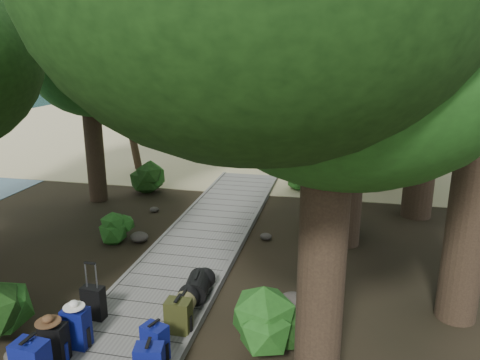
% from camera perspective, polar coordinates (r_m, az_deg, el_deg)
% --- Properties ---
extents(ground, '(120.00, 120.00, 0.00)m').
position_cam_1_polar(ground, '(10.49, -6.26, -9.82)').
color(ground, '#2D2316').
rests_on(ground, ground).
extents(sand_beach, '(40.00, 22.00, 0.02)m').
position_cam_1_polar(sand_beach, '(25.52, 5.24, 5.67)').
color(sand_beach, tan).
rests_on(sand_beach, ground).
extents(distant_hill, '(32.00, 16.00, 12.00)m').
position_cam_1_polar(distant_hill, '(71.55, -25.14, 10.87)').
color(distant_hill, black).
rests_on(distant_hill, ground).
extents(boardwalk, '(2.00, 12.00, 0.12)m').
position_cam_1_polar(boardwalk, '(11.33, -4.65, -7.41)').
color(boardwalk, slate).
rests_on(boardwalk, ground).
extents(backpack_left_b, '(0.36, 0.26, 0.65)m').
position_cam_1_polar(backpack_left_b, '(7.64, -21.68, -17.74)').
color(backpack_left_b, black).
rests_on(backpack_left_b, boardwalk).
extents(backpack_left_c, '(0.38, 0.28, 0.70)m').
position_cam_1_polar(backpack_left_c, '(7.83, -19.32, -16.40)').
color(backpack_left_c, navy).
rests_on(backpack_left_c, boardwalk).
extents(backpack_right_c, '(0.42, 0.36, 0.61)m').
position_cam_1_polar(backpack_right_c, '(7.29, -10.33, -18.71)').
color(backpack_right_c, navy).
rests_on(backpack_right_c, boardwalk).
extents(backpack_right_d, '(0.40, 0.29, 0.61)m').
position_cam_1_polar(backpack_right_d, '(7.84, -7.52, -15.92)').
color(backpack_right_d, '#383916').
rests_on(backpack_right_d, boardwalk).
extents(duffel_right_khaki, '(0.40, 0.57, 0.37)m').
position_cam_1_polar(duffel_right_khaki, '(8.34, -6.81, -14.73)').
color(duffel_right_khaki, olive).
rests_on(duffel_right_khaki, boardwalk).
extents(duffel_right_black, '(0.51, 0.73, 0.43)m').
position_cam_1_polar(duffel_right_black, '(8.77, -5.24, -12.81)').
color(duffel_right_black, black).
rests_on(duffel_right_black, boardwalk).
extents(suitcase_on_boardwalk, '(0.38, 0.22, 0.58)m').
position_cam_1_polar(suitcase_on_boardwalk, '(8.47, -17.41, -14.08)').
color(suitcase_on_boardwalk, black).
rests_on(suitcase_on_boardwalk, boardwalk).
extents(lone_suitcase_on_sand, '(0.47, 0.29, 0.70)m').
position_cam_1_polar(lone_suitcase_on_sand, '(17.76, 3.21, 2.36)').
color(lone_suitcase_on_sand, black).
rests_on(lone_suitcase_on_sand, sand_beach).
extents(hat_brown, '(0.36, 0.36, 0.11)m').
position_cam_1_polar(hat_brown, '(7.43, -22.41, -15.39)').
color(hat_brown, '#51351E').
rests_on(hat_brown, backpack_left_b).
extents(hat_white, '(0.32, 0.32, 0.11)m').
position_cam_1_polar(hat_white, '(7.58, -19.63, -14.04)').
color(hat_white, silver).
rests_on(hat_white, backpack_left_c).
extents(kayak, '(1.09, 3.44, 0.34)m').
position_cam_1_polar(kayak, '(20.38, -4.03, 3.59)').
color(kayak, red).
rests_on(kayak, sand_beach).
extents(sun_lounger, '(0.80, 2.08, 0.66)m').
position_cam_1_polar(sun_lounger, '(18.92, 12.76, 2.76)').
color(sun_lounger, silver).
rests_on(sun_lounger, sand_beach).
extents(tree_right_a, '(5.13, 5.13, 8.55)m').
position_cam_1_polar(tree_right_a, '(5.37, 11.14, 12.80)').
color(tree_right_a, black).
rests_on(tree_right_a, ground).
extents(tree_right_c, '(5.55, 5.55, 9.61)m').
position_cam_1_polar(tree_right_c, '(10.66, 14.22, 16.90)').
color(tree_right_c, black).
rests_on(tree_right_c, ground).
extents(tree_right_e, '(4.84, 4.84, 8.72)m').
position_cam_1_polar(tree_right_e, '(15.55, 17.02, 14.62)').
color(tree_right_e, black).
rests_on(tree_right_e, ground).
extents(tree_right_f, '(6.05, 6.05, 10.80)m').
position_cam_1_polar(tree_right_f, '(18.98, 23.67, 17.28)').
color(tree_right_f, black).
rests_on(tree_right_f, ground).
extents(tree_left_c, '(4.43, 4.43, 7.71)m').
position_cam_1_polar(tree_left_c, '(14.35, -18.06, 12.45)').
color(tree_left_c, black).
rests_on(tree_left_c, ground).
extents(tree_back_a, '(5.49, 5.49, 9.50)m').
position_cam_1_polar(tree_back_a, '(24.97, 1.51, 16.44)').
color(tree_back_a, black).
rests_on(tree_back_a, ground).
extents(tree_back_b, '(4.97, 4.97, 8.88)m').
position_cam_1_polar(tree_back_b, '(25.64, 9.77, 15.52)').
color(tree_back_b, black).
rests_on(tree_back_b, ground).
extents(tree_back_c, '(5.52, 5.52, 9.94)m').
position_cam_1_polar(tree_back_c, '(24.18, 17.23, 16.30)').
color(tree_back_c, black).
rests_on(tree_back_c, ground).
extents(tree_back_d, '(4.93, 4.93, 8.22)m').
position_cam_1_polar(tree_back_d, '(25.53, -8.39, 14.84)').
color(tree_back_d, black).
rests_on(tree_back_d, ground).
extents(palm_right_a, '(3.90, 3.90, 6.65)m').
position_cam_1_polar(palm_right_a, '(14.96, 13.91, 10.83)').
color(palm_right_a, '#163A10').
rests_on(palm_right_a, ground).
extents(palm_right_b, '(4.75, 4.75, 9.18)m').
position_cam_1_polar(palm_right_b, '(20.29, 19.88, 15.20)').
color(palm_right_b, '#163A10').
rests_on(palm_right_b, ground).
extents(palm_right_c, '(4.18, 4.18, 6.64)m').
position_cam_1_polar(palm_right_c, '(21.29, 11.59, 12.37)').
color(palm_right_c, '#163A10').
rests_on(palm_right_c, ground).
extents(palm_left_a, '(3.85, 3.85, 6.12)m').
position_cam_1_polar(palm_left_a, '(17.96, -13.52, 10.80)').
color(palm_left_a, '#163A10').
rests_on(palm_left_a, ground).
extents(rock_left_a, '(0.39, 0.35, 0.21)m').
position_cam_1_polar(rock_left_a, '(8.16, -25.53, -18.72)').
color(rock_left_a, '#4C473F').
rests_on(rock_left_a, ground).
extents(rock_left_b, '(0.35, 0.31, 0.19)m').
position_cam_1_polar(rock_left_b, '(9.87, -26.18, -12.60)').
color(rock_left_b, '#4C473F').
rests_on(rock_left_b, ground).
extents(rock_left_c, '(0.44, 0.40, 0.24)m').
position_cam_1_polar(rock_left_c, '(11.61, -12.19, -6.81)').
color(rock_left_c, '#4C473F').
rests_on(rock_left_c, ground).
extents(rock_left_d, '(0.26, 0.23, 0.14)m').
position_cam_1_polar(rock_left_d, '(13.58, -10.41, -3.54)').
color(rock_left_d, '#4C473F').
rests_on(rock_left_d, ground).
extents(rock_right_b, '(0.52, 0.47, 0.29)m').
position_cam_1_polar(rock_right_b, '(8.73, 6.49, -14.45)').
color(rock_right_b, '#4C473F').
rests_on(rock_right_b, ground).
extents(rock_right_c, '(0.29, 0.26, 0.16)m').
position_cam_1_polar(rock_right_c, '(11.51, 3.17, -6.88)').
color(rock_right_c, '#4C473F').
rests_on(rock_right_c, ground).
extents(shrub_left_b, '(0.78, 0.78, 0.70)m').
position_cam_1_polar(shrub_left_b, '(11.71, -14.51, -5.55)').
color(shrub_left_b, '#1D4B16').
rests_on(shrub_left_b, ground).
extents(shrub_left_c, '(1.20, 1.20, 1.08)m').
position_cam_1_polar(shrub_left_c, '(15.22, -11.45, 0.39)').
color(shrub_left_c, '#1D4B16').
rests_on(shrub_left_c, ground).
extents(shrub_right_a, '(1.11, 1.11, 1.00)m').
position_cam_1_polar(shrub_right_a, '(7.40, 3.36, -17.22)').
color(shrub_right_a, '#1D4B16').
rests_on(shrub_right_a, ground).
extents(shrub_right_b, '(1.34, 1.34, 1.21)m').
position_cam_1_polar(shrub_right_b, '(12.01, 10.92, -3.49)').
color(shrub_right_b, '#1D4B16').
rests_on(shrub_right_b, ground).
extents(shrub_right_c, '(0.95, 0.95, 0.85)m').
position_cam_1_polar(shrub_right_c, '(15.43, 7.18, 0.36)').
color(shrub_right_c, '#1D4B16').
rests_on(shrub_right_c, ground).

